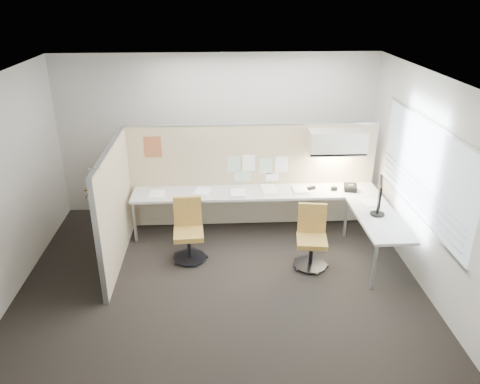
{
  "coord_description": "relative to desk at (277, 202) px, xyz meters",
  "views": [
    {
      "loc": [
        -0.02,
        -5.66,
        3.8
      ],
      "look_at": [
        0.32,
        0.8,
        0.94
      ],
      "focal_mm": 35.0,
      "sensor_mm": 36.0,
      "label": 1
    }
  ],
  "objects": [
    {
      "name": "monitor",
      "position": [
        1.37,
        -0.79,
        0.44
      ],
      "size": [
        0.21,
        0.49,
        0.53
      ],
      "rotation": [
        0.0,
        0.0,
        1.25
      ],
      "color": "black",
      "rests_on": "desk"
    },
    {
      "name": "paper_stack_1",
      "position": [
        -1.2,
        0.17,
        0.14
      ],
      "size": [
        0.3,
        0.35,
        0.02
      ],
      "primitive_type": "cube",
      "rotation": [
        0.0,
        0.0,
        -0.26
      ],
      "color": "white",
      "rests_on": "desk"
    },
    {
      "name": "overhead_bin",
      "position": [
        0.97,
        0.26,
        0.91
      ],
      "size": [
        0.9,
        0.36,
        0.38
      ],
      "primitive_type": "cube",
      "color": "beige",
      "rests_on": "partition_back"
    },
    {
      "name": "paper_stack_6",
      "position": [
        -0.12,
        0.24,
        0.14
      ],
      "size": [
        0.25,
        0.31,
        0.02
      ],
      "primitive_type": "cube",
      "rotation": [
        0.0,
        0.0,
        0.05
      ],
      "color": "white",
      "rests_on": "desk"
    },
    {
      "name": "pinned_papers",
      "position": [
        -0.3,
        0.44,
        0.43
      ],
      "size": [
        1.01,
        0.0,
        0.47
      ],
      "color": "#8CBF8C",
      "rests_on": "partition_back"
    },
    {
      "name": "wall_left",
      "position": [
        -3.68,
        -1.13,
        0.8
      ],
      "size": [
        0.02,
        4.5,
        2.8
      ],
      "primitive_type": "cube",
      "color": "beige",
      "rests_on": "ground"
    },
    {
      "name": "coat_hook",
      "position": [
        -2.51,
        -1.43,
        0.81
      ],
      "size": [
        0.18,
        0.47,
        1.4
      ],
      "color": "silver",
      "rests_on": "partition_left"
    },
    {
      "name": "tape_dispenser",
      "position": [
        0.95,
        0.13,
        0.16
      ],
      "size": [
        0.1,
        0.07,
        0.06
      ],
      "primitive_type": "cube",
      "rotation": [
        0.0,
        0.0,
        -0.08
      ],
      "color": "black",
      "rests_on": "desk"
    },
    {
      "name": "paper_stack_4",
      "position": [
        0.4,
        0.15,
        0.14
      ],
      "size": [
        0.24,
        0.31,
        0.03
      ],
      "primitive_type": "cube",
      "rotation": [
        0.0,
        0.0,
        0.03
      ],
      "color": "white",
      "rests_on": "desk"
    },
    {
      "name": "phone",
      "position": [
        1.21,
        0.1,
        0.18
      ],
      "size": [
        0.24,
        0.23,
        0.12
      ],
      "rotation": [
        0.0,
        0.0,
        -0.21
      ],
      "color": "black",
      "rests_on": "desk"
    },
    {
      "name": "chair_left",
      "position": [
        -1.4,
        -0.62,
        -0.17
      ],
      "size": [
        0.49,
        0.49,
        0.93
      ],
      "rotation": [
        0.0,
        0.0,
        0.06
      ],
      "color": "black",
      "rests_on": "floor"
    },
    {
      "name": "partition_left",
      "position": [
        -2.43,
        -0.63,
        0.27
      ],
      "size": [
        0.06,
        2.2,
        1.75
      ],
      "primitive_type": "cube",
      "color": "tan",
      "rests_on": "floor"
    },
    {
      "name": "partition_back",
      "position": [
        -0.38,
        0.47,
        0.27
      ],
      "size": [
        4.1,
        0.06,
        1.75
      ],
      "primitive_type": "cube",
      "color": "tan",
      "rests_on": "floor"
    },
    {
      "name": "window_pane",
      "position": [
        1.79,
        -1.13,
        0.95
      ],
      "size": [
        0.01,
        2.8,
        1.3
      ],
      "primitive_type": "cube",
      "color": "#A7B7C2",
      "rests_on": "wall_right"
    },
    {
      "name": "paper_stack_3",
      "position": [
        -0.1,
        0.16,
        0.14
      ],
      "size": [
        0.24,
        0.31,
        0.01
      ],
      "primitive_type": "cube",
      "rotation": [
        0.0,
        0.0,
        -0.04
      ],
      "color": "white",
      "rests_on": "desk"
    },
    {
      "name": "poster",
      "position": [
        -1.98,
        0.44,
        0.82
      ],
      "size": [
        0.28,
        0.0,
        0.35
      ],
      "primitive_type": "cube",
      "color": "orange",
      "rests_on": "partition_back"
    },
    {
      "name": "wall_back",
      "position": [
        -0.93,
        1.12,
        0.8
      ],
      "size": [
        5.5,
        0.02,
        2.8
      ],
      "primitive_type": "cube",
      "color": "beige",
      "rests_on": "ground"
    },
    {
      "name": "floor",
      "position": [
        -0.93,
        -1.13,
        -0.61
      ],
      "size": [
        5.5,
        4.5,
        0.01
      ],
      "primitive_type": "cube",
      "color": "black",
      "rests_on": "ground"
    },
    {
      "name": "desk",
      "position": [
        0.0,
        0.0,
        0.0
      ],
      "size": [
        4.0,
        2.07,
        0.73
      ],
      "color": "beige",
      "rests_on": "floor"
    },
    {
      "name": "paper_stack_2",
      "position": [
        -0.63,
        0.03,
        0.15
      ],
      "size": [
        0.24,
        0.31,
        0.05
      ],
      "primitive_type": "cube",
      "rotation": [
        0.0,
        0.0,
        -0.03
      ],
      "color": "white",
      "rests_on": "desk"
    },
    {
      "name": "task_light_strip",
      "position": [
        0.97,
        0.26,
        0.7
      ],
      "size": [
        0.6,
        0.06,
        0.02
      ],
      "primitive_type": "cube",
      "color": "#FFEABF",
      "rests_on": "overhead_bin"
    },
    {
      "name": "wall_front",
      "position": [
        -0.93,
        -3.38,
        0.8
      ],
      "size": [
        5.5,
        0.02,
        2.8
      ],
      "primitive_type": "cube",
      "color": "beige",
      "rests_on": "ground"
    },
    {
      "name": "paper_stack_0",
      "position": [
        -1.92,
        0.1,
        0.14
      ],
      "size": [
        0.24,
        0.31,
        0.03
      ],
      "primitive_type": "cube",
      "rotation": [
        0.0,
        0.0,
        -0.04
      ],
      "color": "white",
      "rests_on": "desk"
    },
    {
      "name": "chair_right",
      "position": [
        0.4,
        -0.91,
        -0.17
      ],
      "size": [
        0.48,
        0.5,
        0.92
      ],
      "rotation": [
        0.0,
        0.0,
        -0.13
      ],
      "color": "black",
      "rests_on": "floor"
    },
    {
      "name": "wall_right",
      "position": [
        1.82,
        -1.13,
        0.8
      ],
      "size": [
        0.02,
        4.5,
        2.8
      ],
      "primitive_type": "cube",
      "color": "beige",
      "rests_on": "ground"
    },
    {
      "name": "paper_stack_5",
      "position": [
        1.38,
        -0.39,
        0.14
      ],
      "size": [
        0.26,
        0.32,
        0.02
      ],
      "primitive_type": "cube",
      "rotation": [
        0.0,
        0.0,
        0.12
      ],
      "color": "white",
      "rests_on": "desk"
    },
    {
      "name": "stapler",
      "position": [
        0.58,
        0.18,
        0.15
      ],
      "size": [
        0.15,
        0.08,
        0.05
      ],
      "primitive_type": "cube",
      "rotation": [
        0.0,
        0.0,
        0.34
      ],
      "color": "black",
      "rests_on": "desk"
    },
    {
      "name": "ceiling",
      "position": [
        -0.93,
        -1.13,
        2.2
      ],
      "size": [
        5.5,
        4.5,
        0.01
      ],
      "primitive_type": "cube",
      "color": "white",
      "rests_on": "wall_back"
    }
  ]
}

